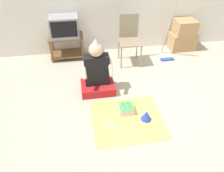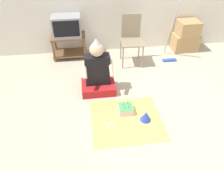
{
  "view_description": "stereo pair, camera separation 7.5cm",
  "coord_description": "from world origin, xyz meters",
  "views": [
    {
      "loc": [
        -1.07,
        -2.36,
        2.27
      ],
      "look_at": [
        -0.65,
        0.19,
        0.35
      ],
      "focal_mm": 35.0,
      "sensor_mm": 36.0,
      "label": 1
    },
    {
      "loc": [
        -1.0,
        -2.38,
        2.27
      ],
      "look_at": [
        -0.65,
        0.19,
        0.35
      ],
      "focal_mm": 35.0,
      "sensor_mm": 36.0,
      "label": 2
    }
  ],
  "objects": [
    {
      "name": "tv",
      "position": [
        -1.32,
        1.84,
        0.68
      ],
      "size": [
        0.55,
        0.41,
        0.41
      ],
      "color": "#99999E",
      "rests_on": "tv_stand"
    },
    {
      "name": "plastic_spoon_far",
      "position": [
        -0.72,
        -0.25,
        0.01
      ],
      "size": [
        0.05,
        0.14,
        0.01
      ],
      "color": "white",
      "rests_on": "party_cloth"
    },
    {
      "name": "party_hat_blue",
      "position": [
        -0.22,
        -0.22,
        0.08
      ],
      "size": [
        0.16,
        0.16,
        0.15
      ],
      "color": "blue",
      "rests_on": "party_cloth"
    },
    {
      "name": "plastic_spoon_near",
      "position": [
        -0.79,
        -0.22,
        0.01
      ],
      "size": [
        0.06,
        0.14,
        0.01
      ],
      "color": "white",
      "rests_on": "party_cloth"
    },
    {
      "name": "tv_stand",
      "position": [
        -1.32,
        1.84,
        0.28
      ],
      "size": [
        0.68,
        0.42,
        0.47
      ],
      "color": "brown",
      "rests_on": "ground_plane"
    },
    {
      "name": "dust_mop",
      "position": [
        0.71,
        1.47,
        0.36
      ],
      "size": [
        0.28,
        0.4,
        1.22
      ],
      "color": "#2D4CB2",
      "rests_on": "ground_plane"
    },
    {
      "name": "birthday_cake",
      "position": [
        -0.47,
        -0.02,
        0.06
      ],
      "size": [
        0.21,
        0.21,
        0.17
      ],
      "color": "silver",
      "rests_on": "party_cloth"
    },
    {
      "name": "ground_plane",
      "position": [
        0.0,
        0.0,
        0.0
      ],
      "size": [
        16.0,
        16.0,
        0.0
      ],
      "primitive_type": "plane",
      "color": "#BCB29E"
    },
    {
      "name": "person_seated",
      "position": [
        -0.83,
        0.59,
        0.33
      ],
      "size": [
        0.55,
        0.42,
        0.93
      ],
      "color": "red",
      "rests_on": "ground_plane"
    },
    {
      "name": "party_cloth",
      "position": [
        -0.49,
        -0.18,
        0.0
      ],
      "size": [
        1.01,
        0.92,
        0.01
      ],
      "color": "#EAD666",
      "rests_on": "ground_plane"
    },
    {
      "name": "folding_chair",
      "position": [
        -0.1,
        1.49,
        0.54
      ],
      "size": [
        0.44,
        0.46,
        0.94
      ],
      "color": "gray",
      "rests_on": "ground_plane"
    },
    {
      "name": "cardboard_box_stack",
      "position": [
        1.2,
        1.82,
        0.32
      ],
      "size": [
        0.54,
        0.4,
        0.66
      ],
      "color": "tan",
      "rests_on": "ground_plane"
    }
  ]
}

